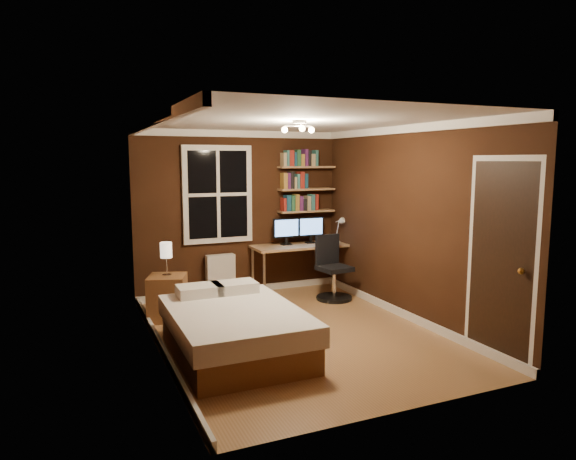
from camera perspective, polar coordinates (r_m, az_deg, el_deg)
name	(u,v)px	position (r m, az deg, el deg)	size (l,w,h in m)	color
floor	(295,333)	(6.26, 0.82, -11.43)	(4.20, 4.20, 0.00)	#93643B
wall_back	(240,213)	(7.92, -5.41, 1.87)	(3.20, 0.04, 2.50)	black
wall_left	(156,238)	(5.52, -14.49, -0.92)	(0.04, 4.20, 2.50)	black
wall_right	(409,224)	(6.78, 13.27, 0.71)	(0.04, 4.20, 2.50)	black
ceiling	(296,121)	(5.93, 0.87, 12.03)	(3.20, 4.20, 0.02)	white
window	(218,194)	(7.76, -7.82, 3.93)	(1.06, 0.06, 1.46)	white
door	(500,263)	(5.66, 22.52, -3.37)	(0.03, 0.82, 2.05)	black
door_knob	(521,271)	(5.43, 24.48, -4.19)	(0.06, 0.06, 0.06)	gold
ceiling_fixture	(299,129)	(5.83, 1.28, 11.11)	(0.44, 0.44, 0.18)	beige
bookshelf_lower	(306,211)	(8.21, 2.05, 2.11)	(0.92, 0.22, 0.03)	#9B6F4B
books_row_lower	(306,203)	(8.19, 2.05, 3.01)	(0.54, 0.16, 0.23)	maroon
bookshelf_middle	(306,189)	(8.18, 2.06, 4.55)	(0.92, 0.22, 0.03)	#9B6F4B
books_row_middle	(306,181)	(8.17, 2.06, 5.46)	(0.42, 0.16, 0.23)	navy
bookshelf_upper	(306,167)	(8.17, 2.07, 7.00)	(0.92, 0.22, 0.03)	#9B6F4B
books_row_upper	(307,159)	(8.17, 2.07, 7.91)	(0.60, 0.16, 0.23)	#285F3A
bed	(234,330)	(5.61, -5.97, -10.94)	(1.32, 1.82, 0.62)	brown
nightstand	(168,298)	(6.89, -13.23, -7.32)	(0.47, 0.47, 0.58)	brown
bedside_lamp	(166,259)	(6.77, -13.37, -3.16)	(0.15, 0.15, 0.43)	white
radiator	(221,276)	(7.86, -7.51, -5.06)	(0.43, 0.15, 0.65)	silver
desk	(302,248)	(8.04, 1.56, -2.05)	(1.58, 0.59, 0.75)	#9B6F4B
monitor_left	(286,232)	(7.97, -0.20, -0.17)	(0.43, 0.12, 0.42)	black
monitor_right	(311,230)	(8.15, 2.56, 0.00)	(0.43, 0.12, 0.42)	black
desk_lamp	(340,229)	(8.17, 5.76, 0.07)	(0.14, 0.32, 0.44)	silver
office_chair	(333,275)	(7.69, 4.97, -5.05)	(0.53, 0.53, 0.95)	black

